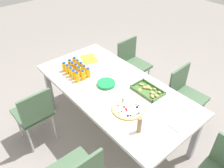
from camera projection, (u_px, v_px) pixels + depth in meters
ground_plane at (113, 129)px, 3.11m from camera, size 12.00×12.00×0.00m
party_table at (114, 91)px, 2.70m from camera, size 2.01×0.99×0.73m
chair_far_left at (132, 61)px, 3.55m from camera, size 0.41×0.41×0.83m
chair_near_left at (34, 112)px, 2.65m from camera, size 0.41×0.41×0.83m
chair_far_right at (184, 93)px, 2.93m from camera, size 0.42×0.42×0.83m
juice_bottle_0 at (65, 67)px, 2.89m from camera, size 0.06×0.06×0.13m
juice_bottle_1 at (68, 70)px, 2.84m from camera, size 0.06×0.06×0.13m
juice_bottle_2 at (71, 72)px, 2.80m from camera, size 0.06×0.06×0.14m
juice_bottle_3 at (74, 75)px, 2.76m from camera, size 0.06×0.06×0.13m
juice_bottle_4 at (77, 77)px, 2.71m from camera, size 0.05×0.05×0.14m
juice_bottle_5 at (70, 65)px, 2.93m from camera, size 0.06×0.06×0.14m
juice_bottle_6 at (73, 67)px, 2.88m from camera, size 0.06×0.06×0.14m
juice_bottle_7 at (76, 69)px, 2.84m from camera, size 0.05×0.05×0.15m
juice_bottle_8 at (79, 72)px, 2.79m from camera, size 0.06×0.06×0.14m
juice_bottle_9 at (83, 75)px, 2.75m from camera, size 0.06×0.06×0.13m
juice_bottle_10 at (75, 62)px, 2.97m from camera, size 0.06×0.06×0.15m
juice_bottle_11 at (78, 65)px, 2.92m from camera, size 0.06×0.06×0.14m
juice_bottle_12 at (81, 67)px, 2.87m from camera, size 0.05×0.05×0.15m
juice_bottle_13 at (84, 70)px, 2.83m from camera, size 0.06×0.06×0.13m
juice_bottle_14 at (88, 73)px, 2.79m from camera, size 0.06×0.06×0.13m
fruit_pizza at (128, 108)px, 2.36m from camera, size 0.35×0.35×0.05m
snack_tray at (148, 91)px, 2.59m from camera, size 0.35×0.23×0.04m
plate_stack at (106, 84)px, 2.68m from camera, size 0.22×0.22×0.03m
napkin_stack at (178, 125)px, 2.18m from camera, size 0.15×0.15×0.01m
cardboard_tube at (139, 125)px, 2.07m from camera, size 0.04×0.04×0.18m
paper_folder at (89, 59)px, 3.16m from camera, size 0.31×0.27×0.01m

